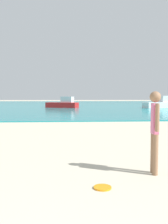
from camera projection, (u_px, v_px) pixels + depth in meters
water at (68, 104)px, 43.84m from camera, size 160.00×60.00×0.06m
person_standing at (155, 127)px, 4.55m from camera, size 0.21×0.36×1.55m
frisbee at (103, 188)px, 3.88m from camera, size 0.28×0.28×0.03m
boat_near at (63, 104)px, 30.70m from camera, size 4.20×2.85×1.37m
boat_far at (161, 104)px, 30.13m from camera, size 4.56×2.61×1.48m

